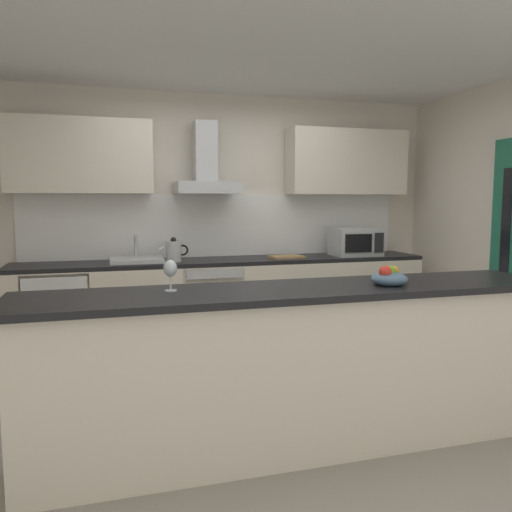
{
  "coord_description": "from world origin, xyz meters",
  "views": [
    {
      "loc": [
        -1.16,
        -3.54,
        1.49
      ],
      "look_at": [
        -0.03,
        0.33,
        1.05
      ],
      "focal_mm": 35.65,
      "sensor_mm": 36.0,
      "label": 1
    }
  ],
  "objects_px": {
    "microwave": "(355,242)",
    "range_hood": "(206,171)",
    "oven": "(209,303)",
    "refrigerator": "(59,316)",
    "wine_glass": "(170,269)",
    "fruit_bowl": "(389,278)",
    "kettle": "(174,251)",
    "sink": "(137,259)",
    "chopping_board": "(286,257)"
  },
  "relations": [
    {
      "from": "sink",
      "to": "fruit_bowl",
      "type": "height_order",
      "value": "sink"
    },
    {
      "from": "range_hood",
      "to": "chopping_board",
      "type": "bearing_deg",
      "value": -10.68
    },
    {
      "from": "range_hood",
      "to": "chopping_board",
      "type": "distance_m",
      "value": 1.2
    },
    {
      "from": "oven",
      "to": "refrigerator",
      "type": "height_order",
      "value": "oven"
    },
    {
      "from": "microwave",
      "to": "chopping_board",
      "type": "relative_size",
      "value": 1.47
    },
    {
      "from": "microwave",
      "to": "sink",
      "type": "distance_m",
      "value": 2.31
    },
    {
      "from": "oven",
      "to": "kettle",
      "type": "bearing_deg",
      "value": -174.57
    },
    {
      "from": "oven",
      "to": "refrigerator",
      "type": "bearing_deg",
      "value": -179.89
    },
    {
      "from": "fruit_bowl",
      "to": "oven",
      "type": "bearing_deg",
      "value": 106.08
    },
    {
      "from": "wine_glass",
      "to": "fruit_bowl",
      "type": "height_order",
      "value": "wine_glass"
    },
    {
      "from": "fruit_bowl",
      "to": "refrigerator",
      "type": "bearing_deg",
      "value": 132.39
    },
    {
      "from": "microwave",
      "to": "refrigerator",
      "type": "bearing_deg",
      "value": 179.52
    },
    {
      "from": "oven",
      "to": "chopping_board",
      "type": "distance_m",
      "value": 0.93
    },
    {
      "from": "chopping_board",
      "to": "oven",
      "type": "bearing_deg",
      "value": 178.33
    },
    {
      "from": "chopping_board",
      "to": "range_hood",
      "type": "bearing_deg",
      "value": 169.32
    },
    {
      "from": "microwave",
      "to": "sink",
      "type": "xyz_separation_m",
      "value": [
        -2.31,
        0.04,
        -0.12
      ]
    },
    {
      "from": "kettle",
      "to": "wine_glass",
      "type": "height_order",
      "value": "wine_glass"
    },
    {
      "from": "sink",
      "to": "kettle",
      "type": "bearing_deg",
      "value": -7.25
    },
    {
      "from": "sink",
      "to": "range_hood",
      "type": "relative_size",
      "value": 0.69
    },
    {
      "from": "wine_glass",
      "to": "oven",
      "type": "bearing_deg",
      "value": 73.39
    },
    {
      "from": "oven",
      "to": "wine_glass",
      "type": "relative_size",
      "value": 4.5
    },
    {
      "from": "kettle",
      "to": "fruit_bowl",
      "type": "bearing_deg",
      "value": -65.78
    },
    {
      "from": "microwave",
      "to": "range_hood",
      "type": "relative_size",
      "value": 0.69
    },
    {
      "from": "oven",
      "to": "refrigerator",
      "type": "xyz_separation_m",
      "value": [
        -1.43,
        -0.0,
        -0.03
      ]
    },
    {
      "from": "microwave",
      "to": "fruit_bowl",
      "type": "distance_m",
      "value": 2.45
    },
    {
      "from": "refrigerator",
      "to": "wine_glass",
      "type": "height_order",
      "value": "wine_glass"
    },
    {
      "from": "sink",
      "to": "chopping_board",
      "type": "height_order",
      "value": "sink"
    },
    {
      "from": "chopping_board",
      "to": "fruit_bowl",
      "type": "bearing_deg",
      "value": -93.87
    },
    {
      "from": "range_hood",
      "to": "sink",
      "type": "bearing_deg",
      "value": -170.46
    },
    {
      "from": "microwave",
      "to": "fruit_bowl",
      "type": "height_order",
      "value": "microwave"
    },
    {
      "from": "kettle",
      "to": "refrigerator",
      "type": "bearing_deg",
      "value": 178.34
    },
    {
      "from": "sink",
      "to": "range_hood",
      "type": "xyz_separation_m",
      "value": [
        0.71,
        0.12,
        0.86
      ]
    },
    {
      "from": "refrigerator",
      "to": "microwave",
      "type": "height_order",
      "value": "microwave"
    },
    {
      "from": "refrigerator",
      "to": "kettle",
      "type": "bearing_deg",
      "value": -1.66
    },
    {
      "from": "kettle",
      "to": "chopping_board",
      "type": "distance_m",
      "value": 1.17
    },
    {
      "from": "chopping_board",
      "to": "microwave",
      "type": "bearing_deg",
      "value": -0.3
    },
    {
      "from": "microwave",
      "to": "fruit_bowl",
      "type": "bearing_deg",
      "value": -112.67
    },
    {
      "from": "oven",
      "to": "wine_glass",
      "type": "distance_m",
      "value": 2.32
    },
    {
      "from": "wine_glass",
      "to": "fruit_bowl",
      "type": "distance_m",
      "value": 1.31
    },
    {
      "from": "wine_glass",
      "to": "chopping_board",
      "type": "relative_size",
      "value": 0.52
    },
    {
      "from": "microwave",
      "to": "range_hood",
      "type": "height_order",
      "value": "range_hood"
    },
    {
      "from": "refrigerator",
      "to": "sink",
      "type": "relative_size",
      "value": 1.7
    },
    {
      "from": "refrigerator",
      "to": "sink",
      "type": "bearing_deg",
      "value": 1.09
    },
    {
      "from": "oven",
      "to": "microwave",
      "type": "bearing_deg",
      "value": -1.0
    },
    {
      "from": "oven",
      "to": "wine_glass",
      "type": "xyz_separation_m",
      "value": [
        -0.64,
        -2.13,
        0.65
      ]
    },
    {
      "from": "microwave",
      "to": "oven",
      "type": "bearing_deg",
      "value": 179.0
    },
    {
      "from": "refrigerator",
      "to": "kettle",
      "type": "height_order",
      "value": "kettle"
    },
    {
      "from": "sink",
      "to": "chopping_board",
      "type": "distance_m",
      "value": 1.52
    },
    {
      "from": "oven",
      "to": "range_hood",
      "type": "relative_size",
      "value": 1.11
    },
    {
      "from": "microwave",
      "to": "range_hood",
      "type": "bearing_deg",
      "value": 174.39
    }
  ]
}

